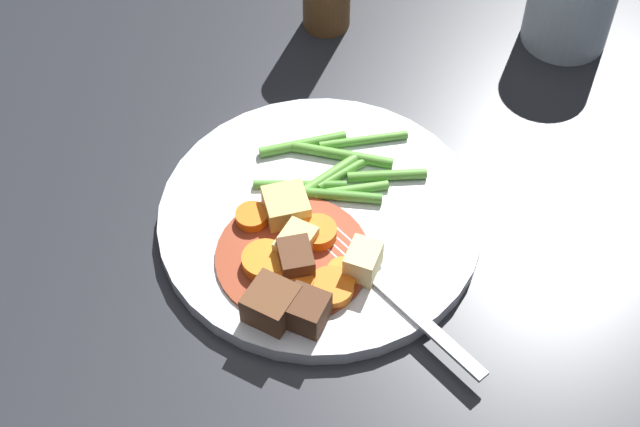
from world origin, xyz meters
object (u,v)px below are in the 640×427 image
potato_chunk_0 (295,244)px  potato_chunk_1 (363,262)px  carrot_slice_0 (318,233)px  fork (390,292)px  dinner_plate (320,219)px  meat_chunk_0 (296,261)px  meat_chunk_2 (306,311)px  carrot_slice_2 (344,273)px  carrot_slice_1 (310,290)px  meat_chunk_1 (271,303)px  carrot_slice_3 (265,262)px  carrot_slice_4 (292,282)px  carrot_slice_5 (252,218)px  carrot_slice_6 (331,288)px  potato_chunk_2 (286,207)px

potato_chunk_0 → potato_chunk_1: 0.05m
carrot_slice_0 → fork: size_ratio=0.18×
dinner_plate → potato_chunk_1: bearing=55.6°
meat_chunk_0 → meat_chunk_2: bearing=36.6°
dinner_plate → carrot_slice_2: carrot_slice_2 is taller
carrot_slice_1 → meat_chunk_1: meat_chunk_1 is taller
potato_chunk_0 → meat_chunk_0: bearing=27.6°
carrot_slice_3 → meat_chunk_1: 0.04m
carrot_slice_4 → carrot_slice_5: bearing=-126.3°
carrot_slice_4 → carrot_slice_5: same height
carrot_slice_2 → potato_chunk_0: potato_chunk_0 is taller
carrot_slice_1 → meat_chunk_2: size_ratio=1.05×
dinner_plate → carrot_slice_4: size_ratio=7.79×
carrot_slice_0 → potato_chunk_1: bearing=73.0°
carrot_slice_1 → potato_chunk_0: bearing=-137.3°
dinner_plate → carrot_slice_4: (0.07, 0.01, 0.01)m
carrot_slice_6 → fork: carrot_slice_6 is taller
dinner_plate → carrot_slice_5: bearing=-54.8°
carrot_slice_2 → meat_chunk_1: bearing=-33.2°
carrot_slice_2 → potato_chunk_1: bearing=134.8°
carrot_slice_0 → carrot_slice_1: carrot_slice_0 is taller
meat_chunk_0 → fork: 0.07m
carrot_slice_2 → potato_chunk_1: 0.02m
dinner_plate → carrot_slice_6: carrot_slice_6 is taller
meat_chunk_1 → meat_chunk_0: bearing=-178.9°
carrot_slice_5 → carrot_slice_3: bearing=40.9°
carrot_slice_1 → meat_chunk_2: 0.02m
carrot_slice_5 → potato_chunk_2: bearing=129.8°
potato_chunk_1 → meat_chunk_1: 0.08m
meat_chunk_0 → meat_chunk_2: 0.04m
meat_chunk_1 → carrot_slice_1: bearing=147.1°
potato_chunk_1 → fork: 0.03m
potato_chunk_0 → potato_chunk_2: (-0.03, -0.02, 0.00)m
carrot_slice_4 → potato_chunk_1: 0.05m
carrot_slice_6 → fork: bearing=113.8°
dinner_plate → carrot_slice_4: carrot_slice_4 is taller
meat_chunk_1 → carrot_slice_4: bearing=173.3°
carrot_slice_4 → meat_chunk_2: size_ratio=1.15×
carrot_slice_5 → fork: carrot_slice_5 is taller
dinner_plate → potato_chunk_0: bearing=-0.6°
potato_chunk_0 → meat_chunk_2: 0.06m
carrot_slice_1 → potato_chunk_2: size_ratio=0.92×
carrot_slice_5 → meat_chunk_1: size_ratio=0.75×
meat_chunk_2 → potato_chunk_1: bearing=161.4°
carrot_slice_3 → meat_chunk_2: meat_chunk_2 is taller
carrot_slice_4 → meat_chunk_1: size_ratio=0.97×
dinner_plate → carrot_slice_0: bearing=21.4°
meat_chunk_0 → dinner_plate: bearing=-172.4°
dinner_plate → meat_chunk_1: (0.10, 0.01, 0.02)m
carrot_slice_5 → meat_chunk_2: bearing=51.6°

